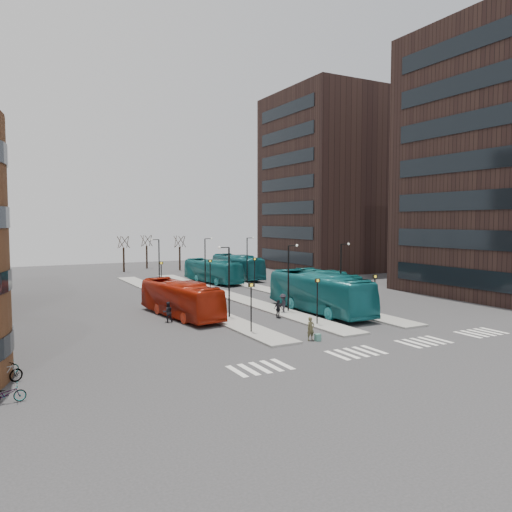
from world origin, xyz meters
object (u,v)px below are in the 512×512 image
teal_bus_c (325,284)px  traveller (311,329)px  teal_bus_a (319,293)px  bicycle_near (7,394)px  teal_bus_d (237,267)px  commuter_a (168,312)px  suitcase (318,337)px  teal_bus_b (213,271)px  commuter_b (278,309)px  bicycle_mid (5,374)px  red_bus (180,299)px  bicycle_far (4,368)px  commuter_c (283,304)px

teal_bus_c → traveller: (-12.78, -15.81, -0.66)m
teal_bus_a → bicycle_near: bearing=-154.7°
teal_bus_c → teal_bus_d: teal_bus_d is taller
traveller → commuter_a: size_ratio=0.98×
suitcase → teal_bus_b: bearing=81.6°
commuter_b → bicycle_mid: 23.02m
red_bus → teal_bus_d: 29.23m
red_bus → bicycle_far: 18.23m
red_bus → commuter_a: 2.58m
red_bus → bicycle_near: (-14.15, -16.04, -1.14)m
bicycle_near → bicycle_mid: size_ratio=0.90×
red_bus → commuter_c: red_bus is taller
suitcase → bicycle_mid: size_ratio=0.27×
traveller → red_bus: bearing=109.4°
commuter_c → commuter_b: bearing=-26.7°
teal_bus_b → teal_bus_a: bearing=-98.0°
teal_bus_a → traveller: (-6.84, -8.62, -1.00)m
teal_bus_d → commuter_a: 31.69m
red_bus → bicycle_far: size_ratio=7.14×
suitcase → teal_bus_b: teal_bus_b is taller
teal_bus_b → traveller: (-6.89, -33.53, -0.75)m
red_bus → commuter_c: (8.71, -2.97, -0.67)m
commuter_c → bicycle_near: bearing=-45.3°
suitcase → commuter_b: size_ratio=0.32×
red_bus → teal_bus_d: size_ratio=0.90×
commuter_b → commuter_a: bearing=53.1°
teal_bus_c → bicycle_far: size_ratio=6.78×
suitcase → commuter_a: (-7.22, 11.24, 0.60)m
teal_bus_a → bicycle_mid: teal_bus_a is taller
suitcase → teal_bus_b: (6.55, 33.92, 1.34)m
traveller → teal_bus_c: bearing=48.3°
teal_bus_d → commuter_a: teal_bus_d is taller
teal_bus_a → bicycle_near: size_ratio=7.95×
teal_bus_c → traveller: bearing=-125.4°
commuter_b → commuter_c: 2.19m
red_bus → commuter_a: red_bus is taller
teal_bus_a → bicycle_mid: (-26.13, -9.10, -1.28)m
red_bus → suitcase: bearing=-74.4°
teal_bus_b → commuter_a: teal_bus_b is taller
red_bus → bicycle_far: (-14.15, -11.44, -1.16)m
teal_bus_c → commuter_a: (-19.67, -4.96, -0.64)m
red_bus → teal_bus_d: bearing=46.9°
red_bus → bicycle_mid: bearing=-144.4°
teal_bus_a → traveller: size_ratio=7.89×
suitcase → bicycle_far: bicycle_far is taller
red_bus → teal_bus_a: teal_bus_a is taller
commuter_a → commuter_c: size_ratio=0.95×
commuter_c → bicycle_mid: size_ratio=0.98×
teal_bus_b → commuter_c: 24.13m
teal_bus_c → commuter_b: 13.23m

